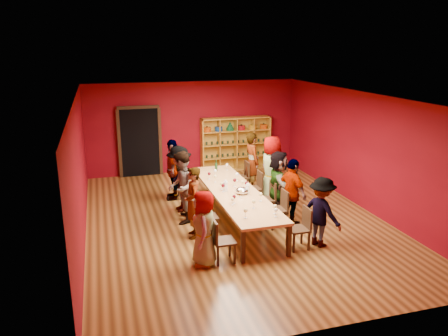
{
  "coord_description": "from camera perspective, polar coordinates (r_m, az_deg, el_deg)",
  "views": [
    {
      "loc": [
        -3.01,
        -9.55,
        4.17
      ],
      "look_at": [
        -0.07,
        0.63,
        1.15
      ],
      "focal_mm": 35.0,
      "sensor_mm": 36.0,
      "label": 1
    }
  ],
  "objects": [
    {
      "name": "room_shell",
      "position": [
        10.36,
        1.33,
        0.98
      ],
      "size": [
        7.1,
        9.1,
        3.04
      ],
      "color": "brown",
      "rests_on": "ground"
    },
    {
      "name": "tasting_table",
      "position": [
        10.59,
        1.31,
        -3.21
      ],
      "size": [
        1.1,
        4.5,
        0.75
      ],
      "color": "tan",
      "rests_on": "ground"
    },
    {
      "name": "doorway",
      "position": [
        14.36,
        -10.93,
        3.37
      ],
      "size": [
        1.4,
        0.17,
        2.3
      ],
      "color": "black",
      "rests_on": "ground"
    },
    {
      "name": "shelving_unit",
      "position": [
        14.89,
        1.48,
        3.55
      ],
      "size": [
        2.4,
        0.4,
        1.8
      ],
      "color": "gold",
      "rests_on": "ground"
    },
    {
      "name": "chair_person_left_0",
      "position": [
        8.65,
        -0.53,
        -9.21
      ],
      "size": [
        0.42,
        0.42,
        0.89
      ],
      "color": "black",
      "rests_on": "ground"
    },
    {
      "name": "person_left_0",
      "position": [
        8.47,
        -2.63,
        -7.88
      ],
      "size": [
        0.55,
        0.8,
        1.51
      ],
      "primitive_type": "imported",
      "rotation": [
        0.0,
        0.0,
        -1.78
      ],
      "color": "pink",
      "rests_on": "ground"
    },
    {
      "name": "chair_person_left_1",
      "position": [
        9.81,
        -2.58,
        -6.1
      ],
      "size": [
        0.42,
        0.42,
        0.89
      ],
      "color": "black",
      "rests_on": "ground"
    },
    {
      "name": "person_left_1",
      "position": [
        9.64,
        -4.08,
        -4.55
      ],
      "size": [
        0.48,
        0.62,
        1.61
      ],
      "primitive_type": "imported",
      "rotation": [
        0.0,
        0.0,
        -1.66
      ],
      "color": "#16193D",
      "rests_on": "ground"
    },
    {
      "name": "chair_person_left_2",
      "position": [
        10.64,
        -3.75,
        -4.31
      ],
      "size": [
        0.42,
        0.42,
        0.89
      ],
      "color": "black",
      "rests_on": "ground"
    },
    {
      "name": "person_left_2",
      "position": [
        10.46,
        -5.58,
        -2.55
      ],
      "size": [
        0.68,
        0.94,
        1.74
      ],
      "primitive_type": "imported",
      "rotation": [
        0.0,
        0.0,
        -1.85
      ],
      "color": "#4C4C51",
      "rests_on": "ground"
    },
    {
      "name": "chair_person_left_3",
      "position": [
        11.32,
        -4.56,
        -3.06
      ],
      "size": [
        0.42,
        0.42,
        0.89
      ],
      "color": "black",
      "rests_on": "ground"
    },
    {
      "name": "person_left_3",
      "position": [
        11.17,
        -5.83,
        -1.42
      ],
      "size": [
        0.47,
        1.11,
        1.71
      ],
      "primitive_type": "imported",
      "rotation": [
        0.0,
        0.0,
        -1.56
      ],
      "color": "pink",
      "rests_on": "ground"
    },
    {
      "name": "chair_person_left_4",
      "position": [
        12.21,
        -5.46,
        -1.68
      ],
      "size": [
        0.42,
        0.42,
        0.89
      ],
      "color": "black",
      "rests_on": "ground"
    },
    {
      "name": "person_left_4",
      "position": [
        12.06,
        -6.68,
        -0.18
      ],
      "size": [
        0.65,
        1.06,
        1.69
      ],
      "primitive_type": "imported",
      "rotation": [
        0.0,
        0.0,
        -1.78
      ],
      "color": "#C18187",
      "rests_on": "ground"
    },
    {
      "name": "chair_person_right_0",
      "position": [
        9.36,
        10.14,
        -7.44
      ],
      "size": [
        0.42,
        0.42,
        0.89
      ],
      "color": "black",
      "rests_on": "ground"
    },
    {
      "name": "person_right_0",
      "position": [
        9.46,
        12.61,
        -5.63
      ],
      "size": [
        0.75,
        1.06,
        1.52
      ],
      "primitive_type": "imported",
      "rotation": [
        0.0,
        0.0,
        1.96
      ],
      "color": "#5D7AC0",
      "rests_on": "ground"
    },
    {
      "name": "chair_person_right_1",
      "position": [
        10.34,
        7.33,
        -5.04
      ],
      "size": [
        0.42,
        0.42,
        0.89
      ],
      "color": "black",
      "rests_on": "ground"
    },
    {
      "name": "person_right_1",
      "position": [
        10.34,
        8.89,
        -3.21
      ],
      "size": [
        0.65,
        1.03,
        1.63
      ],
      "primitive_type": "imported",
      "rotation": [
        0.0,
        0.0,
        1.82
      ],
      "color": "pink",
      "rests_on": "ground"
    },
    {
      "name": "chair_person_right_2",
      "position": [
        10.96,
        5.84,
        -3.75
      ],
      "size": [
        0.42,
        0.42,
        0.89
      ],
      "color": "black",
      "rests_on": "ground"
    },
    {
      "name": "person_right_2",
      "position": [
        10.95,
        7.1,
        -1.99
      ],
      "size": [
        0.68,
        1.58,
        1.65
      ],
      "primitive_type": "imported",
      "rotation": [
        0.0,
        0.0,
        1.41
      ],
      "color": "#D28C9A",
      "rests_on": "ground"
    },
    {
      "name": "chair_person_right_3",
      "position": [
        11.76,
        4.2,
        -2.33
      ],
      "size": [
        0.42,
        0.42,
        0.89
      ],
      "color": "black",
      "rests_on": "ground"
    },
    {
      "name": "person_right_3",
      "position": [
        11.79,
        6.21,
        -0.22
      ],
      "size": [
        0.61,
        0.95,
        1.82
      ],
      "primitive_type": "imported",
      "rotation": [
        0.0,
        0.0,
        1.71
      ],
      "color": "#141939",
      "rests_on": "ground"
    },
    {
      "name": "chair_person_right_4",
      "position": [
        12.73,
        2.53,
        -0.88
      ],
      "size": [
        0.42,
        0.42,
        0.89
      ],
      "color": "black",
      "rests_on": "ground"
    },
    {
      "name": "person_right_4",
      "position": [
        12.71,
        3.68,
        0.82
      ],
      "size": [
        0.51,
        0.67,
        1.73
      ],
      "primitive_type": "imported",
      "rotation": [
        0.0,
        0.0,
        1.65
      ],
      "color": "silver",
      "rests_on": "ground"
    },
    {
      "name": "wine_glass_0",
      "position": [
        10.74,
        2.43,
        -1.87
      ],
      "size": [
        0.08,
        0.08,
        0.2
      ],
      "color": "white",
      "rests_on": "tasting_table"
    },
    {
      "name": "wine_glass_1",
      "position": [
        10.82,
        1.4,
        -1.65
      ],
      "size": [
        0.09,
        0.09,
        0.21
      ],
      "color": "white",
      "rests_on": "tasting_table"
    },
    {
      "name": "wine_glass_2",
      "position": [
        9.15,
        6.69,
        -5.08
      ],
      "size": [
        0.09,
        0.09,
        0.21
      ],
      "color": "white",
      "rests_on": "tasting_table"
    },
    {
      "name": "wine_glass_3",
      "position": [
        10.59,
        -0.33,
        -2.13
      ],
      "size": [
        0.08,
        0.08,
        0.19
      ],
      "color": "white",
      "rests_on": "tasting_table"
    },
    {
      "name": "wine_glass_4",
      "position": [
        11.14,
        -1.15,
        -1.18
      ],
      "size": [
        0.08,
        0.08,
        0.2
      ],
      "color": "white",
      "rests_on": "tasting_table"
    },
    {
      "name": "wine_glass_5",
      "position": [
        9.59,
        1.12,
        -4.14
      ],
      "size": [
        0.07,
        0.07,
        0.18
      ],
      "color": "white",
      "rests_on": "tasting_table"
    },
    {
      "name": "wine_glass_6",
      "position": [
        11.27,
        1.72,
        -0.91
      ],
      "size": [
        0.09,
        0.09,
        0.22
      ],
      "color": "white",
      "rests_on": "tasting_table"
    },
    {
      "name": "wine_glass_7",
      "position": [
        9.68,
        1.33,
        -3.83
      ],
      "size": [
        0.08,
        0.08,
        0.21
      ],
      "color": "white",
      "rests_on": "tasting_table"
    },
    {
      "name": "wine_glass_8",
      "position": [
        11.6,
        -1.15,
        -0.44
      ],
      "size": [
        0.09,
        0.09,
        0.21
      ],
      "color": "white",
      "rests_on": "tasting_table"
    },
    {
      "name": "wine_glass_9",
      "position": [
        12.23,
        0.39,
        0.36
      ],
      "size": [
        0.08,
        0.08,
        0.19
      ],
      "color": "white",
      "rests_on": "tasting_table"
    },
    {
      "name": "wine_glass_10",
      "position": [
        10.42,
        -0.12,
        -2.35
      ],
      "size": [
        0.08,
        0.08,
        0.21
      ],
      "color": "white",
      "rests_on": "tasting_table"
    },
    {
      "name": "wine_glass_11",
      "position": [
        9.01,
        6.78,
        -5.54
      ],
      "size": [
        0.08,
        0.08,
        0.19
      ],
      "color": "white",
      "rests_on": "tasting_table"
    },
    {
      "name": "wine_glass_12",
      "position": [
        11.4,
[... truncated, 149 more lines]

